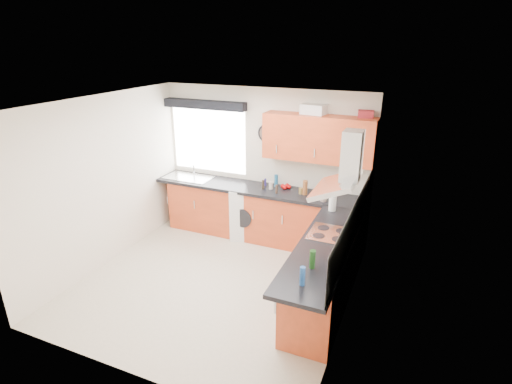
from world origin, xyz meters
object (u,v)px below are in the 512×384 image
at_px(oven, 328,268).
at_px(extractor_hood, 344,170).
at_px(upper_cabinets, 318,138).
at_px(washing_machine, 250,211).

height_order(oven, extractor_hood, extractor_hood).
bearing_deg(extractor_hood, upper_cabinets, 116.13).
bearing_deg(extractor_hood, oven, 180.00).
bearing_deg(washing_machine, oven, -53.14).
distance_m(extractor_hood, washing_machine, 2.51).
distance_m(extractor_hood, upper_cabinets, 1.48).
bearing_deg(oven, extractor_hood, -0.00).
xyz_separation_m(oven, upper_cabinets, (-0.55, 1.32, 1.38)).
bearing_deg(upper_cabinets, washing_machine, -174.55).
bearing_deg(upper_cabinets, oven, -67.46).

